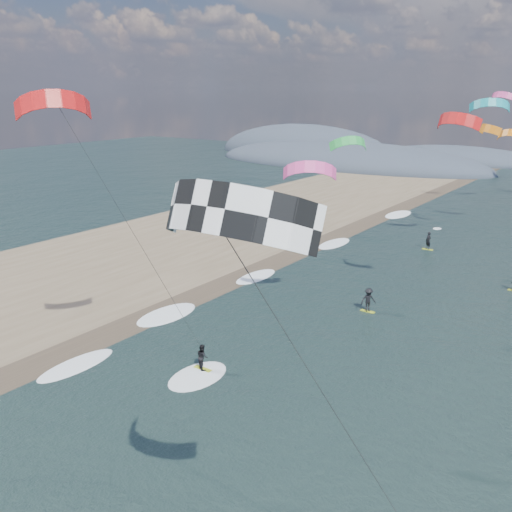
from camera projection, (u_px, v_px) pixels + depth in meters
The scene contains 9 objects.
ground at pixel (111, 484), 24.12m from camera, with size 260.00×260.00×0.00m, color black.
sand_strip at pixel (6, 299), 45.29m from camera, with size 26.00×240.00×0.00m, color brown.
wet_sand_strip at pixel (107, 335), 38.61m from camera, with size 3.00×240.00×0.00m, color #382D23.
coastal_hills at pixel (341, 159), 133.29m from camera, with size 80.00×41.00×15.00m.
kitesurfer_near_a at pixel (275, 331), 12.90m from camera, with size 7.52×8.25×14.78m.
kitesurfer_near_b at pixel (108, 200), 28.87m from camera, with size 6.69×9.17×16.47m.
far_kitesurfers at pixel (418, 280), 46.85m from camera, with size 11.32×20.39×1.86m.
bg_kite_field at pixel (486, 123), 61.77m from camera, with size 13.96×75.80×9.12m.
shoreline_surf at pixel (169, 317), 41.65m from camera, with size 2.40×79.40×0.11m.
Camera 1 is at (16.86, -13.02, 16.09)m, focal length 40.00 mm.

